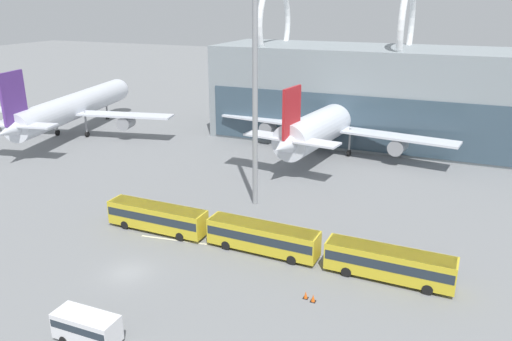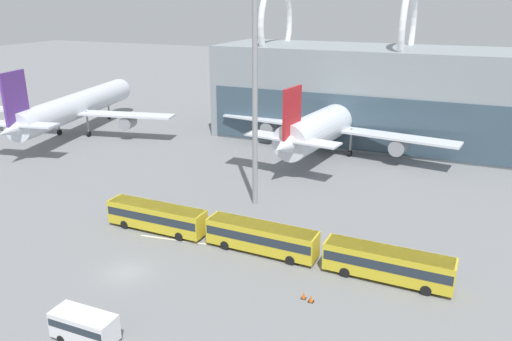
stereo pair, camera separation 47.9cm
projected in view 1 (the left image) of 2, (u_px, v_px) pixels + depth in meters
ground_plane at (128, 273)px, 48.82m from camera, size 440.00×440.00×0.00m
airliner_at_gate_near at (71, 108)px, 96.15m from camera, size 40.90×43.35×14.58m
airliner_at_gate_far at (333, 121)px, 85.89m from camera, size 42.37×42.26×13.61m
shuttle_bus_0 at (157, 216)px, 57.11m from camera, size 12.14×2.88×3.09m
shuttle_bus_1 at (263, 236)px, 52.26m from camera, size 12.18×3.09×3.09m
shuttle_bus_2 at (389, 262)px, 47.13m from camera, size 12.16×2.99×3.09m
service_van_foreground at (87, 326)px, 38.61m from camera, size 5.29×2.22×2.41m
floodlight_mast at (255, 35)px, 58.38m from camera, size 3.18×3.18×31.83m
lane_stripe_0 at (174, 240)px, 55.44m from camera, size 7.94×1.23×0.01m
traffic_cone_0 at (313, 298)px, 44.08m from camera, size 0.50×0.50×0.69m
traffic_cone_1 at (306, 295)px, 44.56m from camera, size 0.46×0.46×0.70m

